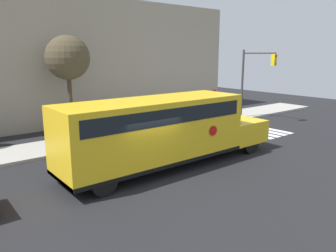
# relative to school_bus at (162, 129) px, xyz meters

# --- Properties ---
(ground_plane) EXTENTS (60.00, 60.00, 0.00)m
(ground_plane) POSITION_rel_school_bus_xyz_m (-1.32, -0.55, -1.76)
(ground_plane) COLOR black
(sidewalk_strip) EXTENTS (44.00, 3.00, 0.15)m
(sidewalk_strip) POSITION_rel_school_bus_xyz_m (-1.32, 5.95, -1.69)
(sidewalk_strip) COLOR #B2ADA3
(sidewalk_strip) RESTS_ON ground
(building_backdrop) EXTENTS (32.00, 4.00, 8.87)m
(building_backdrop) POSITION_rel_school_bus_xyz_m (-1.32, 12.45, 2.67)
(building_backdrop) COLOR #9E937F
(building_backdrop) RESTS_ON ground
(crosswalk_stripes) EXTENTS (4.00, 3.20, 0.01)m
(crosswalk_stripes) POSITION_rel_school_bus_xyz_m (8.56, 1.45, -1.76)
(crosswalk_stripes) COLOR white
(crosswalk_stripes) RESTS_ON ground
(school_bus) EXTENTS (10.77, 2.57, 3.10)m
(school_bus) POSITION_rel_school_bus_xyz_m (0.00, 0.00, 0.00)
(school_bus) COLOR yellow
(school_bus) RESTS_ON ground
(stop_sign) EXTENTS (0.70, 0.10, 2.55)m
(stop_sign) POSITION_rel_school_bus_xyz_m (8.17, 4.77, -0.08)
(stop_sign) COLOR #38383A
(stop_sign) RESTS_ON ground
(traffic_light) EXTENTS (0.28, 2.88, 5.27)m
(traffic_light) POSITION_rel_school_bus_xyz_m (11.58, 4.12, 1.71)
(traffic_light) COLOR #38383A
(traffic_light) RESTS_ON ground
(tree_near_sidewalk) EXTENTS (2.69, 2.69, 6.09)m
(tree_near_sidewalk) POSITION_rel_school_bus_xyz_m (-0.59, 8.69, 2.94)
(tree_near_sidewalk) COLOR #423323
(tree_near_sidewalk) RESTS_ON ground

